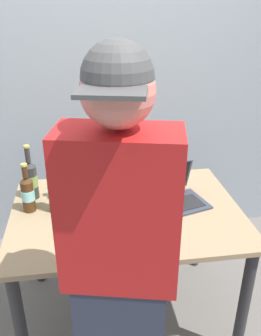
# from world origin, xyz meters

# --- Properties ---
(ground_plane) EXTENTS (8.00, 8.00, 0.00)m
(ground_plane) POSITION_xyz_m (0.00, 0.00, 0.00)
(ground_plane) COLOR slate
(ground_plane) RESTS_ON ground
(desk) EXTENTS (1.23, 0.86, 0.75)m
(desk) POSITION_xyz_m (0.00, 0.00, 0.64)
(desk) COLOR #9E8460
(desk) RESTS_ON ground
(laptop) EXTENTS (0.41, 0.36, 0.20)m
(laptop) POSITION_xyz_m (0.25, 0.05, 0.79)
(laptop) COLOR #383D4C
(laptop) RESTS_ON desk
(beer_bottle_amber) EXTENTS (0.07, 0.07, 0.27)m
(beer_bottle_amber) POSITION_xyz_m (-0.32, 0.15, 0.85)
(beer_bottle_amber) COLOR brown
(beer_bottle_amber) RESTS_ON desk
(beer_bottle_dark) EXTENTS (0.07, 0.07, 0.33)m
(beer_bottle_dark) POSITION_xyz_m (-0.37, 0.05, 0.88)
(beer_bottle_dark) COLOR #1E5123
(beer_bottle_dark) RESTS_ON desk
(beer_bottle_brown) EXTENTS (0.07, 0.07, 0.32)m
(beer_bottle_brown) POSITION_xyz_m (-0.51, 0.21, 0.87)
(beer_bottle_brown) COLOR #333333
(beer_bottle_brown) RESTS_ON desk
(beer_bottle_green) EXTENTS (0.07, 0.07, 0.27)m
(beer_bottle_green) POSITION_xyz_m (-0.51, 0.08, 0.85)
(beer_bottle_green) COLOR #472B14
(beer_bottle_green) RESTS_ON desk
(person_figure) EXTENTS (0.43, 0.34, 1.68)m
(person_figure) POSITION_xyz_m (-0.11, -0.62, 0.88)
(person_figure) COLOR #2D3347
(person_figure) RESTS_ON ground
(back_wall) EXTENTS (6.00, 0.10, 2.60)m
(back_wall) POSITION_xyz_m (0.00, 0.93, 1.30)
(back_wall) COLOR #99A3AD
(back_wall) RESTS_ON ground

